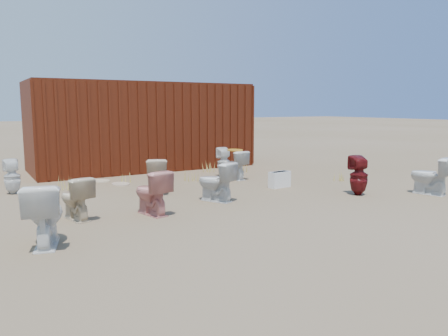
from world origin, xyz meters
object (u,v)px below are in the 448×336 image
toilet_front_pink (151,192)px  toilet_back_e (224,162)px  loose_tank (280,180)px  toilet_front_a (44,214)px  toilet_back_beige_right (157,176)px  toilet_back_yellowlid (235,165)px  toilet_back_a (12,177)px  shipping_container (142,126)px  toilet_front_maroon (359,176)px  toilet_front_c (216,182)px  toilet_back_beige_left (76,198)px  toilet_front_e (430,176)px

toilet_front_pink → toilet_back_e: same height
loose_tank → toilet_front_a: bearing=-168.2°
toilet_back_beige_right → toilet_back_yellowlid: (2.27, 0.67, -0.01)m
toilet_front_a → toilet_back_a: 3.87m
shipping_container → loose_tank: 4.83m
toilet_back_e → loose_tank: 1.88m
toilet_front_pink → toilet_front_maroon: size_ratio=0.94×
toilet_back_a → toilet_back_beige_right: toilet_back_beige_right is taller
toilet_front_a → toilet_front_c: (3.15, 1.17, -0.04)m
toilet_back_beige_left → toilet_back_e: toilet_back_e is taller
toilet_front_c → shipping_container: bearing=-120.0°
toilet_back_a → toilet_back_yellowlid: bearing=167.9°
shipping_container → toilet_back_beige_left: bearing=-120.3°
shipping_container → toilet_front_pink: bearing=-108.7°
shipping_container → toilet_front_e: shipping_container is taller
toilet_back_beige_right → loose_tank: size_ratio=1.46×
toilet_front_c → toilet_back_beige_left: size_ratio=1.09×
shipping_container → toilet_back_a: (-3.60, -2.29, -0.85)m
shipping_container → toilet_front_a: (-3.56, -6.16, -0.79)m
toilet_back_a → toilet_front_c: bearing=136.9°
loose_tank → toilet_back_beige_right: bearing=157.1°
toilet_front_pink → toilet_front_maroon: (4.13, -0.60, 0.02)m
shipping_container → toilet_back_yellowlid: bearing=-68.5°
shipping_container → toilet_front_a: shipping_container is taller
toilet_back_beige_right → toilet_front_c: bearing=141.6°
toilet_front_maroon → toilet_front_e: size_ratio=1.04×
toilet_back_beige_left → toilet_back_e: 4.74m
toilet_front_a → loose_tank: (5.04, 1.68, -0.23)m
toilet_front_e → toilet_back_beige_left: bearing=-27.8°
toilet_front_a → toilet_back_e: bearing=-128.0°
toilet_back_beige_left → toilet_back_beige_right: bearing=-157.6°
toilet_front_pink → toilet_back_yellowlid: bearing=-155.1°
toilet_front_a → toilet_back_beige_right: 3.48m
toilet_back_yellowlid → loose_tank: (0.27, -1.41, -0.18)m
toilet_front_c → toilet_back_e: toilet_front_c is taller
toilet_front_maroon → toilet_back_beige_left: bearing=11.3°
toilet_front_pink → loose_tank: size_ratio=1.48×
toilet_front_a → toilet_back_beige_left: 1.29m
toilet_front_maroon → toilet_back_e: bearing=-49.4°
toilet_front_c → loose_tank: bearing=169.6°
toilet_front_a → toilet_back_beige_right: size_ratio=1.12×
toilet_front_e → loose_tank: 3.01m
toilet_front_e → toilet_back_yellowlid: (-2.39, 3.54, -0.03)m
toilet_front_a → toilet_front_e: bearing=-168.3°
toilet_back_a → toilet_back_e: 4.77m
shipping_container → loose_tank: (1.48, -4.48, -1.02)m
toilet_back_a → toilet_back_beige_left: (0.66, -2.74, -0.01)m
toilet_front_pink → toilet_front_maroon: bearing=159.8°
toilet_back_yellowlid → toilet_back_e: (-0.05, 0.43, 0.02)m
toilet_front_maroon → loose_tank: bearing=-38.6°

